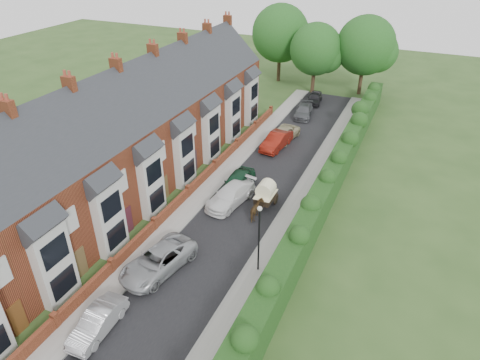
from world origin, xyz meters
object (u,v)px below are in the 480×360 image
object	(u,v)px
car_green	(237,182)
car_black	(315,98)
horse	(257,210)
car_silver_b	(158,261)
car_red	(277,141)
horse_cart	(266,192)
car_white	(231,195)
car_silver_a	(98,322)
car_beige	(283,134)
car_grey	(304,111)
lamppost	(259,231)

from	to	relation	value
car_green	car_black	bearing A→B (deg)	88.78
horse	car_silver_b	bearing A→B (deg)	59.76
car_red	horse_cart	bearing A→B (deg)	-68.93
car_silver_b	car_white	size ratio (longest dim) A/B	1.07
car_black	car_red	bearing A→B (deg)	-97.69
car_silver_a	car_beige	size ratio (longest dim) A/B	0.85
car_silver_a	horse_cart	size ratio (longest dim) A/B	1.27
car_silver_a	car_white	xyz separation A→B (m)	(1.32, 14.80, 0.09)
car_red	car_beige	xyz separation A→B (m)	(-0.02, 2.03, -0.13)
car_green	car_grey	xyz separation A→B (m)	(0.39, 18.59, -0.14)
car_silver_a	car_grey	world-z (taller)	car_silver_a
car_green	horse	distance (m)	4.41
car_beige	horse	xyz separation A→B (m)	(2.83, -14.37, 0.07)
horse	car_green	bearing A→B (deg)	-50.73
car_grey	car_silver_b	bearing A→B (deg)	-100.23
car_silver_b	car_beige	size ratio (longest dim) A/B	1.17
lamppost	car_black	bearing A→B (deg)	98.87
car_beige	car_black	distance (m)	12.22
horse_cart	horse	bearing A→B (deg)	-90.00
car_silver_b	car_white	bearing A→B (deg)	95.27
car_silver_b	car_grey	size ratio (longest dim) A/B	1.22
car_silver_b	car_red	xyz separation A→B (m)	(0.95, 20.40, 0.01)
car_silver_b	car_beige	bearing A→B (deg)	98.92
lamppost	horse_cart	xyz separation A→B (m)	(-2.30, 7.35, -1.97)
car_white	car_green	world-z (taller)	car_green
car_beige	horse	distance (m)	14.65
car_silver_a	car_black	size ratio (longest dim) A/B	0.99
lamppost	horse	size ratio (longest dim) A/B	2.94
car_white	horse_cart	distance (m)	2.94
car_silver_a	car_black	world-z (taller)	car_black
lamppost	car_white	bearing A→B (deg)	127.61
car_green	car_grey	bearing A→B (deg)	88.53
car_beige	horse_cart	xyz separation A→B (m)	(2.83, -12.48, 0.66)
car_beige	car_grey	distance (m)	7.36
car_white	car_grey	world-z (taller)	car_white
car_green	horse	xyz separation A→B (m)	(3.09, -3.14, -0.06)
car_green	horse	size ratio (longest dim) A/B	2.70
car_silver_b	car_red	bearing A→B (deg)	98.62
car_silver_b	horse_cart	bearing A→B (deg)	80.62
car_beige	car_green	bearing A→B (deg)	-83.83
car_beige	car_white	bearing A→B (deg)	-82.29
horse	car_silver_a	bearing A→B (deg)	68.04
car_red	car_grey	world-z (taller)	car_red
car_beige	car_black	bearing A→B (deg)	96.93
car_beige	car_grey	xyz separation A→B (m)	(0.13, 7.36, -0.00)
car_silver_b	car_green	world-z (taller)	car_green
lamppost	car_red	distance (m)	18.68
car_white	car_silver_a	bearing A→B (deg)	-84.59
car_white	car_beige	world-z (taller)	car_white
car_silver_b	car_grey	distance (m)	29.81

